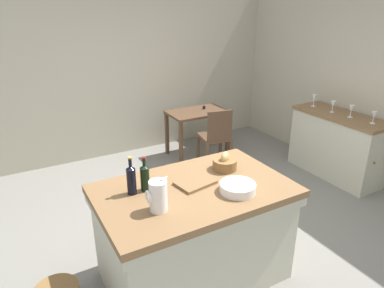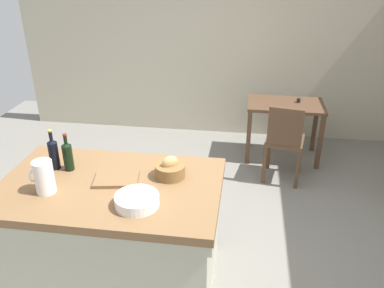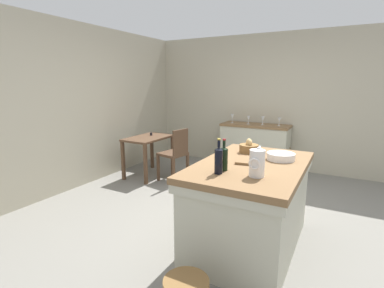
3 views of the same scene
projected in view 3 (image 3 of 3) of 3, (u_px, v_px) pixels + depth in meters
ground_plane at (224, 218)px, 3.61m from camera, size 6.76×6.76×0.00m
wall_back at (75, 107)px, 4.56m from camera, size 5.32×0.12×2.60m
wall_right at (277, 102)px, 5.58m from camera, size 0.12×5.20×2.60m
island_table at (250, 202)px, 2.92m from camera, size 1.56×0.98×0.89m
side_cabinet at (255, 147)px, 5.60m from camera, size 0.52×1.31×0.89m
writing_desk at (149, 143)px, 5.18m from camera, size 0.90×0.57×0.77m
wooden_chair at (175, 153)px, 4.90m from camera, size 0.47×0.47×0.92m
pitcher at (257, 163)px, 2.41m from camera, size 0.17×0.13×0.27m
wash_bowl at (281, 156)px, 2.95m from camera, size 0.28×0.28×0.07m
bread_basket at (249, 148)px, 3.25m from camera, size 0.22×0.22×0.16m
cutting_board at (248, 160)px, 2.89m from camera, size 0.34×0.27×0.02m
wine_bottle_dark at (224, 158)px, 2.58m from camera, size 0.07×0.07×0.29m
wine_bottle_amber at (219, 160)px, 2.48m from camera, size 0.07×0.07×0.31m
wine_glass_far_left at (279, 120)px, 5.30m from camera, size 0.07×0.07×0.15m
wine_glass_left at (263, 119)px, 5.41m from camera, size 0.07×0.07×0.16m
wine_glass_middle at (248, 119)px, 5.53m from camera, size 0.07×0.07×0.16m
wine_glass_right at (232, 117)px, 5.68m from camera, size 0.07×0.07×0.18m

